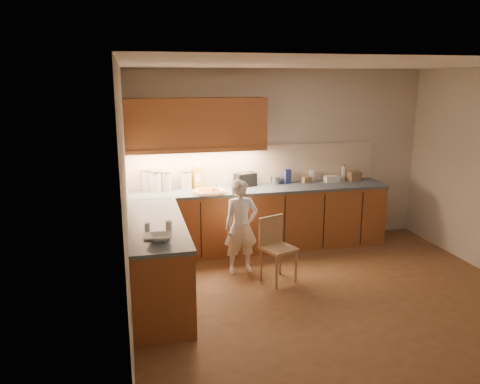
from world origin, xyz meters
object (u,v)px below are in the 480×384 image
at_px(wooden_chair, 275,244).
at_px(oil_jug, 197,177).
at_px(pizza_on_board, 209,191).
at_px(toaster, 245,180).
at_px(child, 241,227).

distance_m(wooden_chair, oil_jug, 1.65).
height_order(pizza_on_board, oil_jug, oil_jug).
bearing_deg(pizza_on_board, toaster, 25.24).
distance_m(child, toaster, 1.05).
xyz_separation_m(pizza_on_board, child, (0.30, -0.65, -0.33)).
relative_size(pizza_on_board, oil_jug, 1.26).
distance_m(pizza_on_board, toaster, 0.65).
bearing_deg(toaster, oil_jug, 159.10).
relative_size(wooden_chair, oil_jug, 2.18).
height_order(oil_jug, toaster, oil_jug).
height_order(wooden_chair, toaster, toaster).
distance_m(child, wooden_chair, 0.51).
bearing_deg(pizza_on_board, oil_jug, 109.60).
xyz_separation_m(wooden_chair, oil_jug, (-0.77, 1.32, 0.62)).
bearing_deg(oil_jug, child, -67.15).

